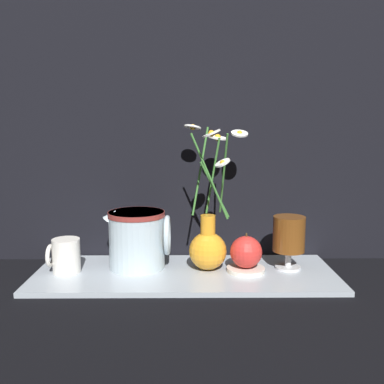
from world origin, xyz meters
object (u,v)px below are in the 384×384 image
vase_with_flowers (208,241)px  tea_glass (289,236)px  orange_fruit (246,252)px  ceramic_pitcher (138,237)px  yellow_mug (65,256)px

vase_with_flowers → tea_glass: 0.20m
tea_glass → orange_fruit: bearing=-170.0°
orange_fruit → ceramic_pitcher: bearing=172.9°
yellow_mug → tea_glass: (0.55, 0.02, 0.04)m
yellow_mug → orange_fruit: orange_fruit is taller
yellow_mug → tea_glass: bearing=2.5°
yellow_mug → orange_fruit: size_ratio=0.96×
ceramic_pitcher → orange_fruit: ceramic_pitcher is taller
vase_with_flowers → ceramic_pitcher: (-0.17, 0.02, 0.01)m
ceramic_pitcher → tea_glass: bearing=-2.1°
ceramic_pitcher → orange_fruit: bearing=-7.1°
vase_with_flowers → tea_glass: (0.20, 0.00, 0.01)m
yellow_mug → ceramic_pitcher: ceramic_pitcher is taller
tea_glass → vase_with_flowers: bearing=-178.9°
vase_with_flowers → orange_fruit: size_ratio=4.15×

